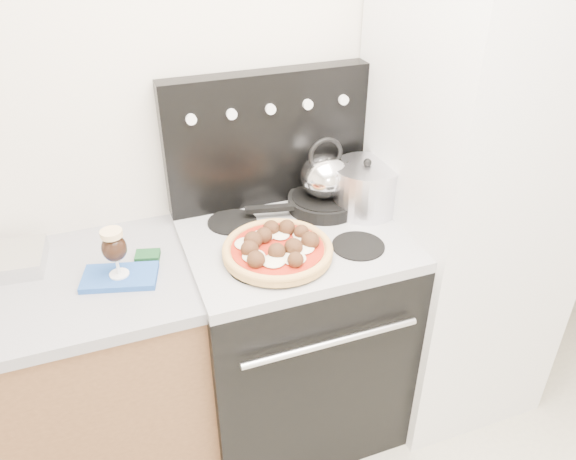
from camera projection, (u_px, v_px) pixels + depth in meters
name	position (u px, v px, depth m)	size (l,w,h in m)	color
room_shell	(417.00, 329.00, 1.07)	(3.52, 3.01, 2.52)	beige
stove_body	(293.00, 336.00, 2.23)	(0.76, 0.65, 0.88)	black
cooktop	(293.00, 239.00, 1.98)	(0.76, 0.65, 0.04)	#ADADB2
backguard	(267.00, 139.00, 2.06)	(0.76, 0.08, 0.50)	black
fridge	(467.00, 197.00, 2.14)	(0.64, 0.68, 1.90)	silver
foil_sheet	(1.00, 262.00, 1.82)	(0.27, 0.20, 0.05)	white
oven_mitt	(120.00, 277.00, 1.78)	(0.23, 0.13, 0.02)	#224EA3
beer_glass	(115.00, 253.00, 1.73)	(0.08, 0.08, 0.17)	black
pizza_pan	(278.00, 256.00, 1.85)	(0.34, 0.34, 0.01)	black
pizza	(278.00, 248.00, 1.83)	(0.36, 0.36, 0.05)	#E9AD5C
skillet	(324.00, 202.00, 2.12)	(0.27, 0.27, 0.05)	black
tea_kettle	(325.00, 173.00, 2.05)	(0.18, 0.18, 0.20)	silver
stock_pot	(365.00, 189.00, 2.07)	(0.24, 0.24, 0.17)	silver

